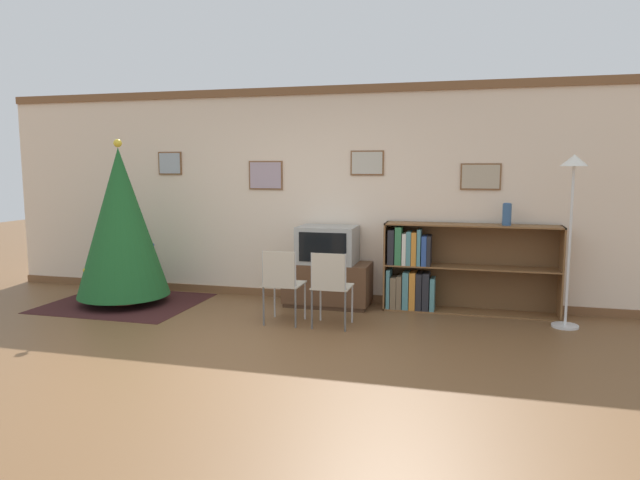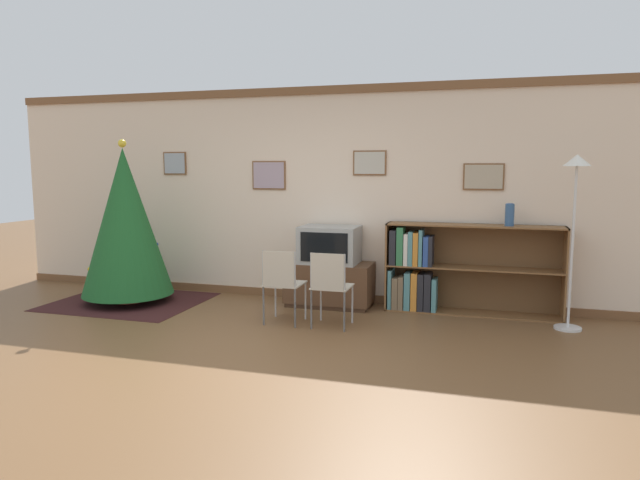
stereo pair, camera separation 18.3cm
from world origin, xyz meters
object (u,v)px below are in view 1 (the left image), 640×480
folding_chair_right (331,284)px  standing_lamp (572,196)px  christmas_tree (121,223)px  television (328,245)px  bookshelf (436,270)px  tv_console (328,284)px  vase (507,214)px  folding_chair_left (282,282)px

folding_chair_right → standing_lamp: 2.69m
christmas_tree → standing_lamp: 5.22m
television → folding_chair_right: 1.03m
bookshelf → standing_lamp: 1.71m
tv_console → folding_chair_right: bearing=-74.2°
vase → folding_chair_left: bearing=-156.3°
tv_console → vase: (2.08, 0.08, 0.91)m
folding_chair_left → folding_chair_right: size_ratio=1.00×
christmas_tree → tv_console: (2.50, 0.55, -0.75)m
christmas_tree → tv_console: christmas_tree is taller
vase → standing_lamp: bearing=-30.0°
christmas_tree → tv_console: bearing=12.4°
christmas_tree → folding_chair_right: (2.77, -0.41, -0.55)m
christmas_tree → folding_chair_right: size_ratio=2.48×
folding_chair_right → vase: size_ratio=3.22×
television → vase: size_ratio=2.77×
christmas_tree → bookshelf: size_ratio=1.02×
christmas_tree → bookshelf: 3.90m
television → bookshelf: 1.34m
folding_chair_left → vase: bearing=23.7°
tv_console → vase: size_ratio=4.11×
television → vase: vase is taller
tv_console → standing_lamp: 2.94m
folding_chair_right → bookshelf: bearing=45.3°
christmas_tree → folding_chair_left: size_ratio=2.48×
bookshelf → vase: vase is taller
bookshelf → folding_chair_left: bearing=-146.4°
christmas_tree → standing_lamp: (5.20, 0.27, 0.39)m
television → folding_chair_left: television is taller
tv_console → bookshelf: size_ratio=0.52×
christmas_tree → folding_chair_left: 2.33m
folding_chair_left → standing_lamp: standing_lamp is taller
television → folding_chair_left: bearing=-105.9°
christmas_tree → folding_chair_left: (2.23, -0.41, -0.55)m
bookshelf → standing_lamp: standing_lamp is taller
tv_console → folding_chair_right: folding_chair_right is taller
television → christmas_tree: bearing=-167.6°
christmas_tree → folding_chair_left: christmas_tree is taller
tv_console → bookshelf: bookshelf is taller
bookshelf → standing_lamp: size_ratio=1.09×
bookshelf → television: bearing=-175.8°
folding_chair_left → folding_chair_right: same height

